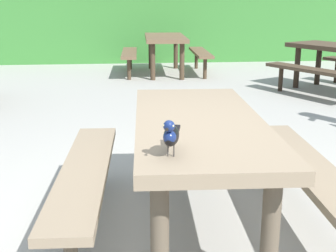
{
  "coord_description": "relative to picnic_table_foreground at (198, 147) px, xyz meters",
  "views": [
    {
      "loc": [
        -0.37,
        -2.41,
        1.43
      ],
      "look_at": [
        -0.17,
        -0.33,
        0.84
      ],
      "focal_mm": 48.09,
      "sensor_mm": 36.0,
      "label": 1
    }
  ],
  "objects": [
    {
      "name": "ground_plane",
      "position": [
        -0.07,
        -0.18,
        -0.56
      ],
      "size": [
        60.0,
        60.0,
        0.0
      ],
      "primitive_type": "plane",
      "color": "#A3A099"
    },
    {
      "name": "hedge_wall",
      "position": [
        -0.07,
        8.6,
        0.3
      ],
      "size": [
        28.0,
        1.62,
        1.72
      ],
      "primitive_type": "cube",
      "color": "#387A33",
      "rests_on": "ground"
    },
    {
      "name": "picnic_table_foreground",
      "position": [
        0.0,
        0.0,
        0.0
      ],
      "size": [
        1.75,
        1.83,
        0.74
      ],
      "color": "#84725B",
      "rests_on": "ground"
    },
    {
      "name": "bird_grackle",
      "position": [
        -0.24,
        -0.67,
        0.29
      ],
      "size": [
        0.12,
        0.28,
        0.18
      ],
      "color": "black",
      "rests_on": "picnic_table_foreground"
    },
    {
      "name": "picnic_table_mid_left",
      "position": [
        0.36,
        6.24,
        0.0
      ],
      "size": [
        1.73,
        1.82,
        0.74
      ],
      "color": "brown",
      "rests_on": "ground"
    }
  ]
}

